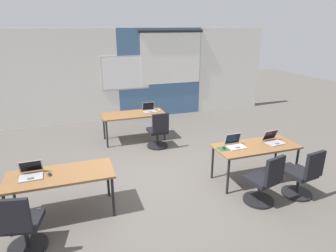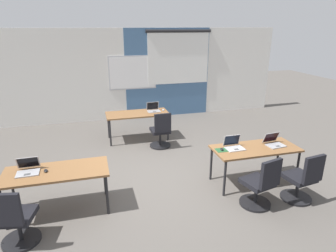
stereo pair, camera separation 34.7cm
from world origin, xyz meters
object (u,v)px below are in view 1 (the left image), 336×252
object	(u,v)px
mouse_near_right_inner	(224,148)
chair_near_right_inner	(264,183)
mouse_far_right	(159,110)
chair_near_right_end	(303,177)
laptop_near_right_end	(273,140)
desk_far_center	(134,116)
chair_far_right	(158,133)
laptop_far_right	(149,110)
mouse_near_left_end	(50,174)
laptop_near_right_inner	(235,144)
chair_near_left_end	(22,228)
laptop_near_left_end	(31,173)
desk_near_left	(61,177)
desk_near_right	(256,148)

from	to	relation	value
mouse_near_right_inner	chair_near_right_inner	world-z (taller)	chair_near_right_inner
mouse_far_right	chair_near_right_end	distance (m)	3.95
mouse_near_right_inner	laptop_near_right_end	world-z (taller)	laptop_near_right_end
desk_far_center	mouse_far_right	xyz separation A→B (m)	(0.70, 0.05, 0.08)
desk_far_center	chair_far_right	bearing A→B (deg)	-57.01
mouse_far_right	laptop_near_right_end	world-z (taller)	laptop_near_right_end
laptop_far_right	mouse_near_left_end	xyz separation A→B (m)	(-2.34, -2.85, -0.03)
desk_far_center	laptop_near_right_end	distance (m)	3.52
laptop_near_right_inner	chair_near_left_end	bearing A→B (deg)	-169.54
desk_far_center	laptop_near_left_end	size ratio (longest dim) A/B	4.70
desk_near_left	chair_near_right_inner	xyz separation A→B (m)	(3.17, -0.75, -0.28)
desk_near_left	mouse_near_right_inner	world-z (taller)	mouse_near_right_inner
laptop_near_right_inner	laptop_far_right	bearing A→B (deg)	106.22
chair_near_left_end	mouse_near_right_inner	bearing A→B (deg)	-155.62
mouse_near_right_inner	laptop_near_left_end	xyz separation A→B (m)	(-3.25, 0.01, 0.03)
desk_far_center	chair_far_right	distance (m)	0.88
chair_near_left_end	laptop_near_right_end	size ratio (longest dim) A/B	2.53
chair_far_right	chair_near_right_inner	size ratio (longest dim) A/B	1.00
desk_near_left	chair_near_right_inner	distance (m)	3.27
desk_near_right	chair_near_right_inner	distance (m)	0.86
desk_near_right	laptop_far_right	bearing A→B (deg)	114.63
desk_near_right	laptop_near_right_end	world-z (taller)	laptop_near_right_end
laptop_near_right_inner	laptop_near_right_end	distance (m)	0.81
laptop_far_right	laptop_near_right_end	size ratio (longest dim) A/B	0.94
chair_far_right	chair_near_left_end	distance (m)	3.89
desk_far_center	laptop_near_left_end	xyz separation A→B (m)	(-2.16, -2.74, 0.11)
chair_far_right	chair_near_right_inner	xyz separation A→B (m)	(0.97, -2.85, 0.00)
mouse_near_right_inner	laptop_near_left_end	distance (m)	3.25
desk_near_left	laptop_near_left_end	bearing A→B (deg)	171.78
mouse_near_right_inner	chair_far_right	bearing A→B (deg)	107.38
chair_far_right	laptop_near_left_end	distance (m)	3.34
desk_far_center	mouse_near_right_inner	bearing A→B (deg)	-68.29
desk_near_left	chair_far_right	size ratio (longest dim) A/B	1.74
laptop_near_right_end	mouse_far_right	bearing A→B (deg)	110.59
mouse_near_right_inner	laptop_near_left_end	world-z (taller)	laptop_near_left_end
laptop_far_right	chair_near_right_end	distance (m)	4.07
chair_far_right	laptop_near_left_end	xyz separation A→B (m)	(-2.61, -2.05, 0.39)
chair_near_right_inner	chair_near_right_end	distance (m)	0.77
laptop_near_right_inner	laptop_near_left_end	bearing A→B (deg)	178.52
desk_near_right	chair_far_right	distance (m)	2.49
desk_far_center	laptop_near_right_end	xyz separation A→B (m)	(2.15, -2.78, 0.11)
desk_far_center	mouse_near_right_inner	world-z (taller)	mouse_near_right_inner
laptop_near_right_inner	mouse_near_right_inner	size ratio (longest dim) A/B	3.08
desk_far_center	laptop_far_right	distance (m)	0.46
laptop_far_right	chair_near_right_end	size ratio (longest dim) A/B	0.37
chair_far_right	laptop_near_right_end	world-z (taller)	laptop_near_right_end
laptop_near_left_end	desk_near_left	bearing A→B (deg)	-10.09
mouse_near_right_inner	chair_near_right_end	world-z (taller)	chair_near_right_end
desk_far_center	laptop_far_right	bearing A→B (deg)	7.62
laptop_far_right	laptop_near_right_inner	distance (m)	2.92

